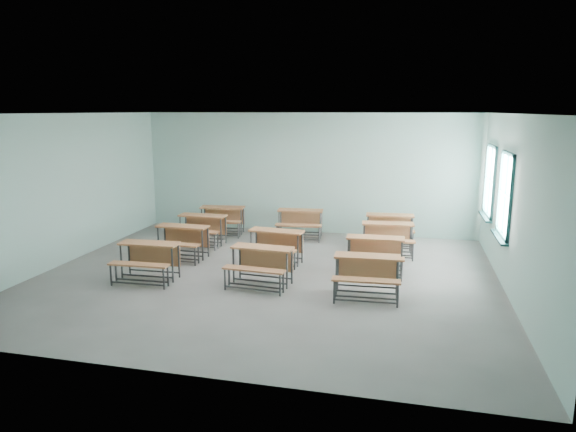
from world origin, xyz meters
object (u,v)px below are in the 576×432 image
desk_unit_r0c0 (147,256)px  desk_unit_r1c1 (275,242)px  desk_unit_r3c0 (222,216)px  desk_unit_r2c0 (201,225)px  desk_unit_r1c0 (181,237)px  desk_unit_r3c2 (390,225)px  desk_unit_r0c1 (261,260)px  desk_unit_r2c2 (388,234)px  desk_unit_r0c2 (367,270)px  desk_unit_r1c2 (375,250)px  desk_unit_r3c1 (300,219)px

desk_unit_r0c0 → desk_unit_r1c1: size_ratio=0.97×
desk_unit_r3c0 → desk_unit_r0c0: bearing=-97.9°
desk_unit_r1c1 → desk_unit_r2c0: bearing=157.3°
desk_unit_r0c0 → desk_unit_r1c0: bearing=88.6°
desk_unit_r3c2 → desk_unit_r0c1: bearing=-125.1°
desk_unit_r2c2 → desk_unit_r3c2: (0.00, 1.00, 0.00)m
desk_unit_r0c1 → desk_unit_r3c0: bearing=124.4°
desk_unit_r3c2 → desk_unit_r0c2: bearing=-97.5°
desk_unit_r3c0 → desk_unit_r3c2: (4.41, -0.03, 0.00)m
desk_unit_r1c2 → desk_unit_r2c2: size_ratio=0.97×
desk_unit_r2c0 → desk_unit_r3c0: size_ratio=0.94×
desk_unit_r0c2 → desk_unit_r3c0: size_ratio=0.96×
desk_unit_r1c2 → desk_unit_r3c2: size_ratio=0.98×
desk_unit_r0c2 → desk_unit_r3c1: (-2.05, 3.92, 0.00)m
desk_unit_r0c2 → desk_unit_r2c2: (0.23, 2.82, 0.00)m
desk_unit_r0c0 → desk_unit_r1c2: bearing=17.1°
desk_unit_r0c1 → desk_unit_r3c2: size_ratio=1.00×
desk_unit_r0c2 → desk_unit_r0c0: bearing=178.0°
desk_unit_r1c0 → desk_unit_r3c1: 3.29m
desk_unit_r3c0 → desk_unit_r3c1: 2.12m
desk_unit_r0c0 → desk_unit_r3c1: size_ratio=0.96×
desk_unit_r0c0 → desk_unit_r1c0: same height
desk_unit_r0c1 → desk_unit_r1c0: bearing=153.4°
desk_unit_r1c0 → desk_unit_r2c0: (-0.03, 1.22, 0.00)m
desk_unit_r3c0 → desk_unit_r3c2: same height
desk_unit_r0c0 → desk_unit_r1c0: size_ratio=1.01×
desk_unit_r0c2 → desk_unit_r3c0: (-4.17, 3.86, 0.00)m
desk_unit_r2c0 → desk_unit_r2c2: same height
desk_unit_r1c0 → desk_unit_r3c2: bearing=28.9°
desk_unit_r2c2 → desk_unit_r3c0: 4.53m
desk_unit_r1c0 → desk_unit_r2c0: size_ratio=1.00×
desk_unit_r0c2 → desk_unit_r1c1: bearing=140.8°
desk_unit_r2c2 → desk_unit_r3c1: same height
desk_unit_r0c2 → desk_unit_r1c0: (-4.24, 1.47, 0.00)m
desk_unit_r0c2 → desk_unit_r3c0: same height
desk_unit_r0c2 → desk_unit_r3c0: bearing=134.3°
desk_unit_r0c2 → desk_unit_r3c2: same height
desk_unit_r1c1 → desk_unit_r3c1: 2.39m
desk_unit_r1c2 → desk_unit_r3c1: 3.27m
desk_unit_r3c2 → desk_unit_r0c0: bearing=-142.8°
desk_unit_r0c2 → desk_unit_r3c1: same height
desk_unit_r0c0 → desk_unit_r0c2: same height
desk_unit_r2c0 → desk_unit_r1c0: bearing=-87.6°
desk_unit_r0c0 → desk_unit_r3c1: bearing=59.5°
desk_unit_r0c0 → desk_unit_r1c0: (-0.01, 1.54, 0.00)m
desk_unit_r2c0 → desk_unit_r3c2: (4.51, 1.13, 0.00)m
desk_unit_r0c1 → desk_unit_r1c0: size_ratio=1.03×
desk_unit_r2c0 → desk_unit_r3c2: 4.65m
desk_unit_r1c1 → desk_unit_r1c2: size_ratio=1.03×
desk_unit_r1c2 → desk_unit_r2c2: same height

